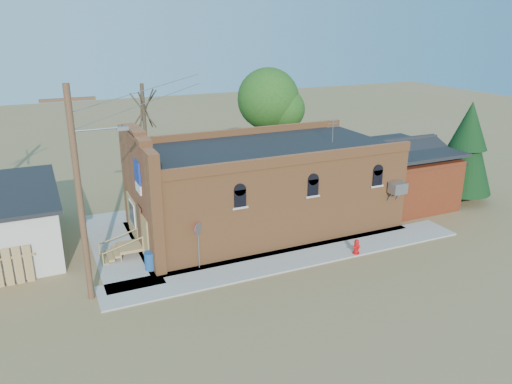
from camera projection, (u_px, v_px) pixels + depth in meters
name	position (u px, v px, depth m)	size (l,w,h in m)	color
ground	(277.00, 272.00, 23.39)	(120.00, 120.00, 0.00)	olive
sidewalk_south	(295.00, 258.00, 24.73)	(19.00, 2.20, 0.08)	#9E9991
sidewalk_west	(118.00, 246.00, 26.09)	(2.60, 10.00, 0.08)	#9E9991
brick_bar	(260.00, 187.00, 28.01)	(16.40, 7.97, 6.30)	#A45F32
red_shed	(399.00, 168.00, 31.88)	(5.40, 6.40, 4.30)	#5F2210
utility_pole	(80.00, 192.00, 19.70)	(3.12, 0.26, 9.00)	#482B1D
tree_bare_near	(143.00, 108.00, 31.50)	(2.80, 2.80, 7.65)	#4D3E2C
tree_leafy	(268.00, 99.00, 35.45)	(4.40, 4.40, 8.15)	#4D3E2C
evergreen_tree	(467.00, 145.00, 31.68)	(3.60, 3.60, 6.50)	#4D3E2C
fire_hydrant	(356.00, 247.00, 24.98)	(0.45, 0.44, 0.77)	#C00A0C
stop_sign	(198.00, 233.00, 23.09)	(0.48, 0.49, 2.32)	gray
trash_barrel	(151.00, 261.00, 23.39)	(0.56, 0.56, 0.86)	navy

